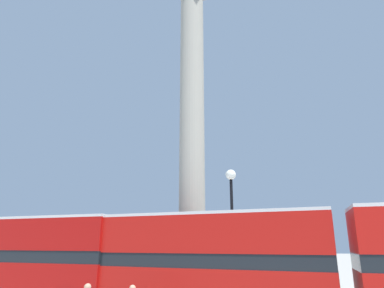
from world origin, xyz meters
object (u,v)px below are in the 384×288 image
Objects in this scene: monument_column at (192,195)px; street_lamp at (232,221)px; bus_a at (21,257)px; bus_c at (194,260)px.

monument_column is 3.47× the size of street_lamp.
bus_a is 0.96× the size of bus_c.
bus_a is (-7.44, -5.05, -3.45)m from monument_column.
monument_column is at bearing 132.47° from street_lamp.
street_lamp is at bearing 8.00° from bus_a.
bus_a reaches higher than bus_c.
monument_column is 9.63m from bus_a.
bus_a is at bearing -145.85° from monument_column.
monument_column is 1.99× the size of bus_c.
street_lamp reaches higher than bus_c.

